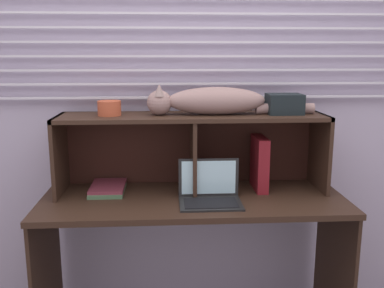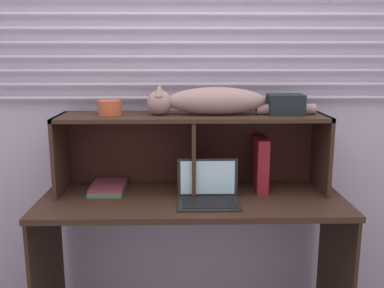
{
  "view_description": "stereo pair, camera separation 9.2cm",
  "coord_description": "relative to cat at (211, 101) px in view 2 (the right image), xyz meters",
  "views": [
    {
      "loc": [
        -0.14,
        -1.95,
        1.51
      ],
      "look_at": [
        0.0,
        0.33,
        1.02
      ],
      "focal_mm": 40.31,
      "sensor_mm": 36.0,
      "label": 1
    },
    {
      "loc": [
        -0.05,
        -1.95,
        1.51
      ],
      "look_at": [
        0.0,
        0.33,
        1.02
      ],
      "focal_mm": 40.31,
      "sensor_mm": 36.0,
      "label": 2
    }
  ],
  "objects": [
    {
      "name": "back_panel_with_blinds",
      "position": [
        -0.1,
        0.21,
        0.0
      ],
      "size": [
        4.4,
        0.08,
        2.5
      ],
      "color": "#B6ABC3",
      "rests_on": "ground"
    },
    {
      "name": "binder_upright",
      "position": [
        0.27,
        0.0,
        -0.34
      ],
      "size": [
        0.06,
        0.23,
        0.29
      ],
      "primitive_type": "cube",
      "color": "maroon",
      "rests_on": "desk"
    },
    {
      "name": "cat",
      "position": [
        0.0,
        0.0,
        0.0
      ],
      "size": [
        0.9,
        0.16,
        0.16
      ],
      "color": "gray",
      "rests_on": "hutch_shelf_unit"
    },
    {
      "name": "book_stack",
      "position": [
        -0.57,
        -0.0,
        -0.47
      ],
      "size": [
        0.18,
        0.27,
        0.04
      ],
      "color": "#4A6C49",
      "rests_on": "desk"
    },
    {
      "name": "small_basket",
      "position": [
        -0.54,
        0.0,
        -0.03
      ],
      "size": [
        0.12,
        0.12,
        0.08
      ],
      "primitive_type": "cylinder",
      "color": "#B84E2F",
      "rests_on": "hutch_shelf_unit"
    },
    {
      "name": "laptop",
      "position": [
        -0.02,
        -0.2,
        -0.45
      ],
      "size": [
        0.31,
        0.22,
        0.21
      ],
      "color": "black",
      "rests_on": "desk"
    },
    {
      "name": "hutch_shelf_unit",
      "position": [
        -0.1,
        0.03,
        -0.19
      ],
      "size": [
        1.44,
        0.33,
        0.42
      ],
      "color": "#342117",
      "rests_on": "desk"
    },
    {
      "name": "desk",
      "position": [
        -0.1,
        -0.13,
        -0.63
      ],
      "size": [
        1.59,
        0.6,
        0.76
      ],
      "color": "#342117",
      "rests_on": "ground"
    },
    {
      "name": "storage_box",
      "position": [
        0.4,
        0.0,
        -0.02
      ],
      "size": [
        0.19,
        0.15,
        0.11
      ],
      "primitive_type": "cube",
      "color": "black",
      "rests_on": "hutch_shelf_unit"
    }
  ]
}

